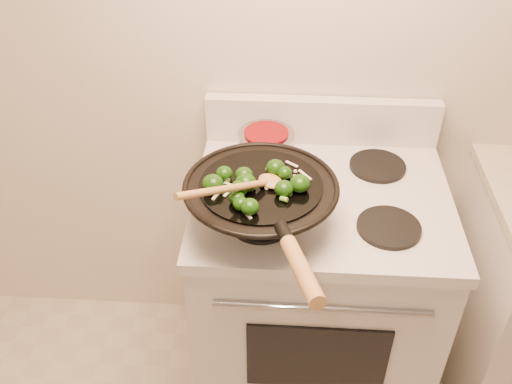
{
  "coord_description": "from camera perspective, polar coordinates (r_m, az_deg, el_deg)",
  "views": [
    {
      "loc": [
        -0.33,
        -0.2,
        1.98
      ],
      "look_at": [
        -0.41,
        1.02,
        1.04
      ],
      "focal_mm": 40.0,
      "sensor_mm": 36.0,
      "label": 1
    }
  ],
  "objects": [
    {
      "name": "stirfry",
      "position": [
        1.5,
        -0.2,
        0.8
      ],
      "size": [
        0.29,
        0.26,
        0.05
      ],
      "color": "#143A09",
      "rests_on": "wok"
    },
    {
      "name": "stove",
      "position": [
        2.05,
        5.77,
        -10.12
      ],
      "size": [
        0.78,
        0.67,
        1.08
      ],
      "color": "silver",
      "rests_on": "ground"
    },
    {
      "name": "saucepan",
      "position": [
        1.82,
        0.99,
        4.55
      ],
      "size": [
        0.18,
        0.28,
        0.11
      ],
      "color": "#92949A",
      "rests_on": "stove"
    },
    {
      "name": "wok",
      "position": [
        1.56,
        0.53,
        -0.97
      ],
      "size": [
        0.43,
        0.69,
        0.21
      ],
      "color": "black",
      "rests_on": "stove"
    },
    {
      "name": "wooden_spoon",
      "position": [
        1.46,
        -1.05,
        0.66
      ],
      "size": [
        0.27,
        0.27,
        0.12
      ],
      "color": "#A87A42",
      "rests_on": "wok"
    }
  ]
}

